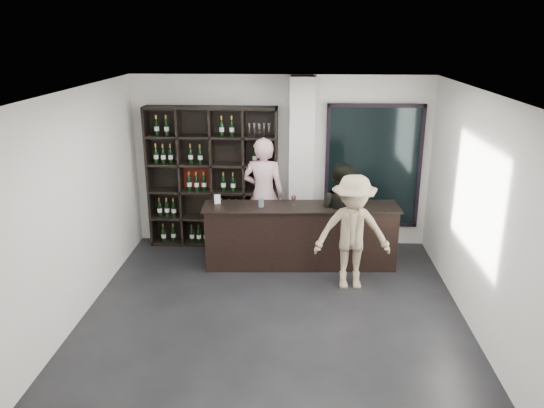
# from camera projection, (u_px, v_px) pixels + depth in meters

# --- Properties ---
(floor) EXTENTS (5.00, 5.50, 0.01)m
(floor) POSITION_uv_depth(u_px,v_px,m) (273.00, 321.00, 6.85)
(floor) COLOR black
(floor) RESTS_ON ground
(wine_shelf) EXTENTS (2.20, 0.35, 2.40)m
(wine_shelf) POSITION_uv_depth(u_px,v_px,m) (213.00, 178.00, 8.96)
(wine_shelf) COLOR black
(wine_shelf) RESTS_ON floor
(structural_column) EXTENTS (0.40, 0.40, 2.90)m
(structural_column) POSITION_uv_depth(u_px,v_px,m) (302.00, 166.00, 8.72)
(structural_column) COLOR silver
(structural_column) RESTS_ON floor
(glass_panel) EXTENTS (1.60, 0.08, 2.10)m
(glass_panel) POSITION_uv_depth(u_px,v_px,m) (373.00, 167.00, 8.88)
(glass_panel) COLOR black
(glass_panel) RESTS_ON floor
(tasting_counter) EXTENTS (3.03, 0.63, 1.00)m
(tasting_counter) POSITION_uv_depth(u_px,v_px,m) (301.00, 236.00, 8.33)
(tasting_counter) COLOR black
(tasting_counter) RESTS_ON floor
(taster_pink) EXTENTS (0.76, 0.54, 1.94)m
(taster_pink) POSITION_uv_depth(u_px,v_px,m) (264.00, 195.00, 8.83)
(taster_pink) COLOR #F9BEC9
(taster_pink) RESTS_ON floor
(taster_black) EXTENTS (0.99, 0.89, 1.66)m
(taster_black) POSITION_uv_depth(u_px,v_px,m) (339.00, 214.00, 8.29)
(taster_black) COLOR black
(taster_black) RESTS_ON floor
(customer) EXTENTS (1.12, 0.69, 1.69)m
(customer) POSITION_uv_depth(u_px,v_px,m) (352.00, 232.00, 7.53)
(customer) COLOR #8E7B5E
(customer) RESTS_ON floor
(wine_glass) EXTENTS (0.10, 0.10, 0.18)m
(wine_glass) POSITION_uv_depth(u_px,v_px,m) (294.00, 200.00, 8.18)
(wine_glass) COLOR white
(wine_glass) RESTS_ON tasting_counter
(spit_cup) EXTENTS (0.10, 0.10, 0.12)m
(spit_cup) POSITION_uv_depth(u_px,v_px,m) (261.00, 203.00, 8.12)
(spit_cup) COLOR #9BB1BE
(spit_cup) RESTS_ON tasting_counter
(napkin_stack) EXTENTS (0.13, 0.13, 0.02)m
(napkin_stack) POSITION_uv_depth(u_px,v_px,m) (357.00, 204.00, 8.22)
(napkin_stack) COLOR white
(napkin_stack) RESTS_ON tasting_counter
(card_stand) EXTENTS (0.10, 0.07, 0.14)m
(card_stand) POSITION_uv_depth(u_px,v_px,m) (217.00, 199.00, 8.27)
(card_stand) COLOR white
(card_stand) RESTS_ON tasting_counter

